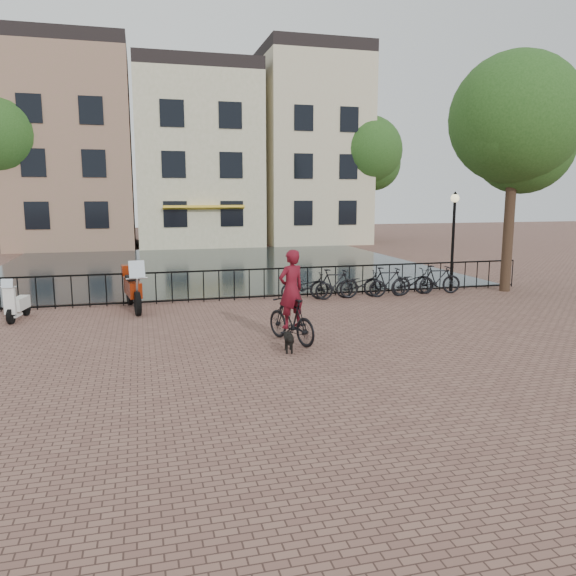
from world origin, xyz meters
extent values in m
plane|color=brown|center=(0.00, 0.00, 0.00)|extent=(100.00, 100.00, 0.00)
plane|color=black|center=(0.00, 17.30, 0.00)|extent=(20.00, 20.00, 0.00)
cube|color=black|center=(0.00, 8.00, 1.00)|extent=(20.00, 0.05, 0.05)
cube|color=black|center=(0.00, 8.00, 0.08)|extent=(20.00, 0.05, 0.05)
cube|color=#917454|center=(-7.50, 30.00, 6.00)|extent=(7.50, 9.00, 12.00)
cube|color=black|center=(-7.50, 30.00, 12.40)|extent=(7.50, 9.00, 0.80)
cube|color=#C1BC92|center=(0.50, 30.00, 5.50)|extent=(8.00, 9.00, 11.00)
cube|color=black|center=(0.50, 30.00, 11.40)|extent=(8.00, 9.00, 0.80)
cube|color=yellow|center=(0.50, 25.30, 2.60)|extent=(5.00, 0.60, 0.15)
cube|color=beige|center=(8.50, 30.00, 6.25)|extent=(7.00, 9.00, 12.50)
cube|color=black|center=(8.50, 30.00, 12.90)|extent=(7.00, 9.00, 0.80)
cylinder|color=black|center=(-11.00, 27.00, 3.15)|extent=(0.36, 0.36, 6.30)
sphere|color=#204818|center=(-11.00, 27.00, 6.75)|extent=(5.04, 5.04, 5.04)
cylinder|color=black|center=(9.20, 7.30, 2.80)|extent=(0.36, 0.36, 5.60)
sphere|color=#204818|center=(9.20, 7.30, 6.00)|extent=(4.48, 4.48, 4.48)
cylinder|color=black|center=(12.00, 27.00, 2.97)|extent=(0.36, 0.36, 5.95)
sphere|color=#204818|center=(12.00, 27.00, 6.38)|extent=(4.76, 4.76, 4.76)
cylinder|color=black|center=(7.20, 7.60, 1.60)|extent=(0.10, 0.10, 3.20)
sphere|color=beige|center=(7.20, 7.60, 3.30)|extent=(0.30, 0.30, 0.30)
imported|color=black|center=(-0.07, 2.43, 0.56)|extent=(1.16, 1.93, 1.12)
imported|color=#5F0E19|center=(-0.07, 2.43, 1.46)|extent=(0.94, 0.78, 2.20)
imported|color=black|center=(1.80, 7.40, 0.45)|extent=(1.78, 0.82, 0.90)
imported|color=black|center=(2.75, 7.40, 0.50)|extent=(1.69, 0.57, 1.00)
imported|color=black|center=(3.70, 7.40, 0.45)|extent=(1.78, 0.83, 0.90)
imported|color=black|center=(4.65, 7.40, 0.50)|extent=(1.71, 0.65, 1.00)
imported|color=black|center=(5.60, 7.40, 0.45)|extent=(1.78, 0.81, 0.90)
imported|color=black|center=(6.55, 7.40, 0.50)|extent=(1.71, 0.68, 1.00)
camera|label=1|loc=(-3.41, -9.94, 3.46)|focal=35.00mm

